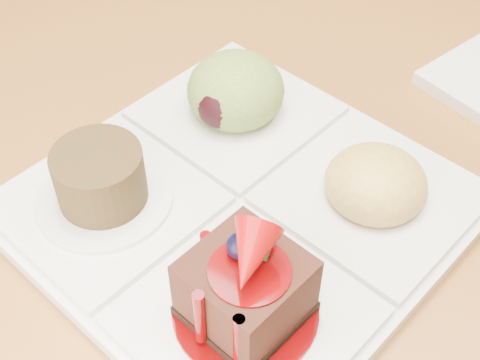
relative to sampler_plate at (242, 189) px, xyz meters
The scene contains 2 objects.
ground 0.97m from the sampler_plate, 81.08° to the left, with size 6.00×6.00×0.00m, color #502B17.
sampler_plate is the anchor object (origin of this frame).
Camera 1 is at (0.08, -0.85, 1.12)m, focal length 50.00 mm.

